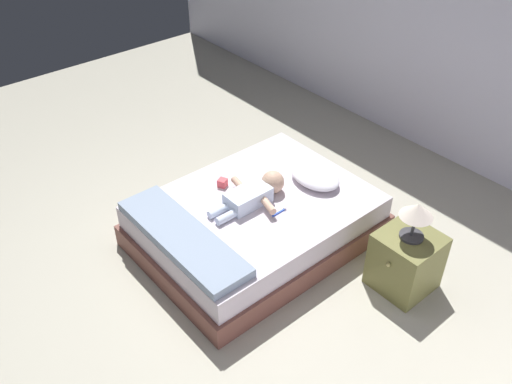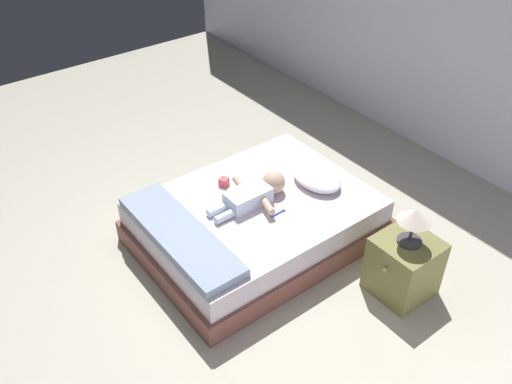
{
  "view_description": "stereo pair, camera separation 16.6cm",
  "coord_description": "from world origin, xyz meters",
  "px_view_note": "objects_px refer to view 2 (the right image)",
  "views": [
    {
      "loc": [
        2.78,
        -1.5,
        3.04
      ],
      "look_at": [
        0.19,
        0.7,
        0.49
      ],
      "focal_mm": 38.41,
      "sensor_mm": 36.0,
      "label": 1
    },
    {
      "loc": [
        2.88,
        -1.37,
        3.04
      ],
      "look_at": [
        0.19,
        0.7,
        0.49
      ],
      "focal_mm": 38.41,
      "sensor_mm": 36.0,
      "label": 2
    }
  ],
  "objects_px": {
    "bed": "(256,221)",
    "lamp": "(415,218)",
    "pillow": "(317,178)",
    "nightstand": "(404,266)",
    "toy_block": "(224,182)",
    "toothbrush": "(279,212)",
    "baby": "(255,193)"
  },
  "relations": [
    {
      "from": "nightstand",
      "to": "toy_block",
      "type": "bearing_deg",
      "value": -158.05
    },
    {
      "from": "bed",
      "to": "toy_block",
      "type": "xyz_separation_m",
      "value": [
        -0.34,
        -0.07,
        0.23
      ]
    },
    {
      "from": "bed",
      "to": "toothbrush",
      "type": "relative_size",
      "value": 12.74
    },
    {
      "from": "baby",
      "to": "nightstand",
      "type": "height_order",
      "value": "baby"
    },
    {
      "from": "nightstand",
      "to": "lamp",
      "type": "distance_m",
      "value": 0.45
    },
    {
      "from": "bed",
      "to": "toothbrush",
      "type": "height_order",
      "value": "toothbrush"
    },
    {
      "from": "toothbrush",
      "to": "nightstand",
      "type": "bearing_deg",
      "value": 27.18
    },
    {
      "from": "toy_block",
      "to": "nightstand",
      "type": "bearing_deg",
      "value": 21.95
    },
    {
      "from": "bed",
      "to": "lamp",
      "type": "relative_size",
      "value": 6.22
    },
    {
      "from": "nightstand",
      "to": "pillow",
      "type": "bearing_deg",
      "value": 177.4
    },
    {
      "from": "toothbrush",
      "to": "toy_block",
      "type": "height_order",
      "value": "toy_block"
    },
    {
      "from": "pillow",
      "to": "lamp",
      "type": "height_order",
      "value": "lamp"
    },
    {
      "from": "toothbrush",
      "to": "lamp",
      "type": "bearing_deg",
      "value": 27.18
    },
    {
      "from": "bed",
      "to": "baby",
      "type": "relative_size",
      "value": 2.65
    },
    {
      "from": "toothbrush",
      "to": "lamp",
      "type": "height_order",
      "value": "lamp"
    },
    {
      "from": "lamp",
      "to": "toothbrush",
      "type": "bearing_deg",
      "value": -152.82
    },
    {
      "from": "baby",
      "to": "pillow",
      "type": "bearing_deg",
      "value": 76.81
    },
    {
      "from": "baby",
      "to": "lamp",
      "type": "relative_size",
      "value": 2.35
    },
    {
      "from": "nightstand",
      "to": "baby",
      "type": "bearing_deg",
      "value": -156.1
    },
    {
      "from": "bed",
      "to": "lamp",
      "type": "height_order",
      "value": "lamp"
    },
    {
      "from": "pillow",
      "to": "toy_block",
      "type": "height_order",
      "value": "pillow"
    },
    {
      "from": "baby",
      "to": "toy_block",
      "type": "relative_size",
      "value": 7.75
    },
    {
      "from": "toothbrush",
      "to": "toy_block",
      "type": "distance_m",
      "value": 0.57
    },
    {
      "from": "baby",
      "to": "toothbrush",
      "type": "distance_m",
      "value": 0.25
    },
    {
      "from": "toothbrush",
      "to": "bed",
      "type": "bearing_deg",
      "value": -165.5
    },
    {
      "from": "lamp",
      "to": "toy_block",
      "type": "xyz_separation_m",
      "value": [
        -1.43,
        -0.58,
        -0.27
      ]
    },
    {
      "from": "bed",
      "to": "pillow",
      "type": "relative_size",
      "value": 4.05
    },
    {
      "from": "pillow",
      "to": "bed",
      "type": "bearing_deg",
      "value": -100.65
    },
    {
      "from": "toothbrush",
      "to": "nightstand",
      "type": "distance_m",
      "value": 1.0
    },
    {
      "from": "bed",
      "to": "pillow",
      "type": "xyz_separation_m",
      "value": [
        0.1,
        0.55,
        0.25
      ]
    },
    {
      "from": "pillow",
      "to": "toothbrush",
      "type": "distance_m",
      "value": 0.51
    },
    {
      "from": "lamp",
      "to": "toy_block",
      "type": "distance_m",
      "value": 1.57
    }
  ]
}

